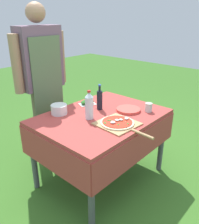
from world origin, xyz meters
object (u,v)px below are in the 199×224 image
(mixing_tub, at_px, (59,109))
(water_bottle, at_px, (89,105))
(oil_bottle, at_px, (100,100))
(sauce_jar, at_px, (149,108))
(prep_table, at_px, (101,124))
(herb_container, at_px, (87,102))
(person_cook, at_px, (41,74))
(plate_stack, at_px, (128,110))
(pizza_on_peel, at_px, (118,123))

(mixing_tub, bearing_deg, water_bottle, -68.26)
(oil_bottle, distance_m, sauce_jar, 0.49)
(prep_table, height_order, water_bottle, water_bottle)
(herb_container, height_order, sauce_jar, sauce_jar)
(oil_bottle, bearing_deg, person_cook, 107.22)
(person_cook, distance_m, mixing_tub, 0.54)
(oil_bottle, height_order, plate_stack, oil_bottle)
(pizza_on_peel, bearing_deg, mixing_tub, 111.50)
(herb_container, height_order, plate_stack, herb_container)
(person_cook, relative_size, mixing_tub, 11.11)
(pizza_on_peel, relative_size, water_bottle, 2.02)
(person_cook, relative_size, water_bottle, 6.40)
(pizza_on_peel, height_order, herb_container, herb_container)
(mixing_tub, distance_m, plate_stack, 0.69)
(oil_bottle, relative_size, sauce_jar, 2.96)
(herb_container, bearing_deg, plate_stack, -71.49)
(water_bottle, distance_m, sauce_jar, 0.61)
(water_bottle, relative_size, plate_stack, 1.12)
(person_cook, bearing_deg, oil_bottle, 106.73)
(plate_stack, bearing_deg, oil_bottle, 123.07)
(pizza_on_peel, relative_size, herb_container, 2.72)
(herb_container, bearing_deg, oil_bottle, -94.16)
(prep_table, height_order, mixing_tub, mixing_tub)
(oil_bottle, relative_size, mixing_tub, 1.66)
(person_cook, bearing_deg, sauce_jar, 113.85)
(person_cook, relative_size, sauce_jar, 19.76)
(person_cook, distance_m, plate_stack, 1.02)
(plate_stack, bearing_deg, herb_container, 108.51)
(oil_bottle, bearing_deg, herb_container, 85.84)
(oil_bottle, relative_size, plate_stack, 1.07)
(water_bottle, relative_size, mixing_tub, 1.74)
(pizza_on_peel, distance_m, herb_container, 0.58)
(oil_bottle, bearing_deg, mixing_tub, 149.05)
(water_bottle, xyz_separation_m, sauce_jar, (0.51, -0.32, -0.09))
(oil_bottle, bearing_deg, water_bottle, -160.38)
(water_bottle, distance_m, plate_stack, 0.44)
(pizza_on_peel, relative_size, oil_bottle, 2.11)
(water_bottle, bearing_deg, herb_container, 47.76)
(herb_container, relative_size, plate_stack, 0.83)
(prep_table, distance_m, mixing_tub, 0.43)
(person_cook, xyz_separation_m, plate_stack, (0.37, -0.91, -0.29))
(mixing_tub, relative_size, plate_stack, 0.65)
(person_cook, bearing_deg, prep_table, 96.90)
(prep_table, bearing_deg, herb_container, 68.64)
(person_cook, height_order, sauce_jar, person_cook)
(person_cook, xyz_separation_m, oil_bottle, (0.21, -0.67, -0.19))
(prep_table, bearing_deg, pizza_on_peel, -103.08)
(oil_bottle, bearing_deg, plate_stack, -56.93)
(water_bottle, bearing_deg, oil_bottle, 19.62)
(plate_stack, bearing_deg, sauce_jar, -53.34)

